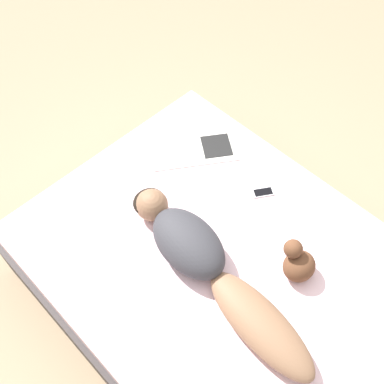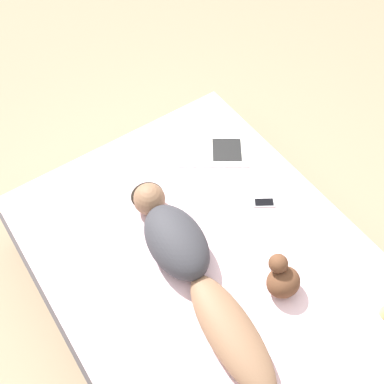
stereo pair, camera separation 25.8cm
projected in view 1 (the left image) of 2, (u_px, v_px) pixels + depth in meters
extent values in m
plane|color=#9E8466|center=(217.00, 295.00, 2.85)|extent=(12.00, 12.00, 0.00)
cube|color=#383333|center=(218.00, 283.00, 2.70)|extent=(1.66, 2.13, 0.37)
cube|color=silver|center=(221.00, 263.00, 2.48)|extent=(1.60, 2.07, 0.18)
ellipsoid|color=brown|center=(260.00, 324.00, 2.12)|extent=(0.29, 0.68, 0.14)
ellipsoid|color=#333338|center=(188.00, 243.00, 2.33)|extent=(0.34, 0.50, 0.21)
ellipsoid|color=black|center=(149.00, 202.00, 2.49)|extent=(0.20, 0.19, 0.10)
sphere|color=brown|center=(152.00, 205.00, 2.49)|extent=(0.18, 0.18, 0.18)
cube|color=silver|center=(173.00, 152.00, 2.82)|extent=(0.38, 0.38, 0.01)
cube|color=silver|center=(216.00, 146.00, 2.85)|extent=(0.38, 0.38, 0.01)
cube|color=black|center=(217.00, 146.00, 2.85)|extent=(0.25, 0.26, 0.00)
cube|color=silver|center=(263.00, 192.00, 2.64)|extent=(0.14, 0.12, 0.01)
cube|color=black|center=(263.00, 192.00, 2.64)|extent=(0.12, 0.10, 0.00)
ellipsoid|color=brown|center=(299.00, 266.00, 2.29)|extent=(0.18, 0.16, 0.15)
sphere|color=brown|center=(293.00, 249.00, 2.23)|extent=(0.10, 0.10, 0.10)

